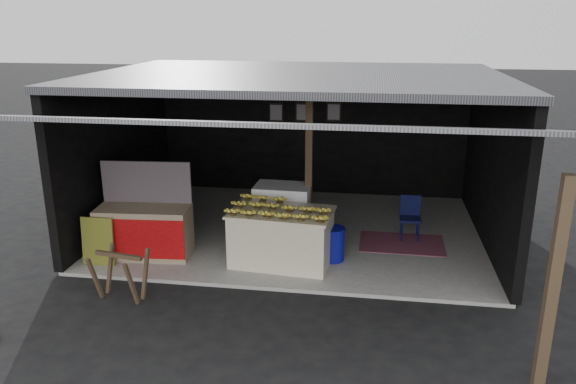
% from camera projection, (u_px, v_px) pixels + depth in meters
% --- Properties ---
extents(ground, '(80.00, 80.00, 0.00)m').
position_uv_depth(ground, '(274.00, 291.00, 8.49)').
color(ground, black).
rests_on(ground, ground).
extents(concrete_slab, '(7.00, 5.00, 0.06)m').
position_uv_depth(concrete_slab, '(296.00, 230.00, 10.84)').
color(concrete_slab, gray).
rests_on(concrete_slab, ground).
extents(shophouse, '(7.40, 7.29, 3.02)m').
position_uv_depth(shophouse, '(299.00, 121.00, 10.51)').
color(shophouse, black).
rests_on(shophouse, ground).
extents(banana_table, '(1.73, 1.15, 0.91)m').
position_uv_depth(banana_table, '(281.00, 237.00, 9.21)').
color(banana_table, silver).
rests_on(banana_table, concrete_slab).
extents(banana_pile, '(1.60, 1.05, 0.18)m').
position_uv_depth(banana_pile, '(281.00, 206.00, 9.04)').
color(banana_pile, gold).
rests_on(banana_pile, banana_table).
extents(white_crate, '(0.99, 0.69, 1.08)m').
position_uv_depth(white_crate, '(283.00, 214.00, 10.01)').
color(white_crate, white).
rests_on(white_crate, concrete_slab).
extents(neighbor_stall, '(1.59, 0.81, 1.59)m').
position_uv_depth(neighbor_stall, '(145.00, 229.00, 9.50)').
color(neighbor_stall, '#998466').
rests_on(neighbor_stall, concrete_slab).
extents(green_signboard, '(0.54, 0.11, 0.81)m').
position_uv_depth(green_signboard, '(98.00, 241.00, 9.15)').
color(green_signboard, black).
rests_on(green_signboard, concrete_slab).
extents(sawhorse, '(0.75, 0.74, 0.73)m').
position_uv_depth(sawhorse, '(120.00, 271.00, 8.11)').
color(sawhorse, '#453422').
rests_on(sawhorse, ground).
extents(water_barrel, '(0.37, 0.37, 0.54)m').
position_uv_depth(water_barrel, '(333.00, 245.00, 9.36)').
color(water_barrel, '#0B0F83').
rests_on(water_barrel, concrete_slab).
extents(plastic_chair, '(0.38, 0.38, 0.79)m').
position_uv_depth(plastic_chair, '(410.00, 214.00, 10.27)').
color(plastic_chair, '#090C33').
rests_on(plastic_chair, concrete_slab).
extents(magenta_rug, '(1.51, 1.02, 0.01)m').
position_uv_depth(magenta_rug, '(402.00, 243.00, 10.12)').
color(magenta_rug, maroon).
rests_on(magenta_rug, concrete_slab).
extents(picture_frames, '(1.62, 0.04, 0.46)m').
position_uv_depth(picture_frames, '(304.00, 112.00, 12.55)').
color(picture_frames, black).
rests_on(picture_frames, shophouse).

